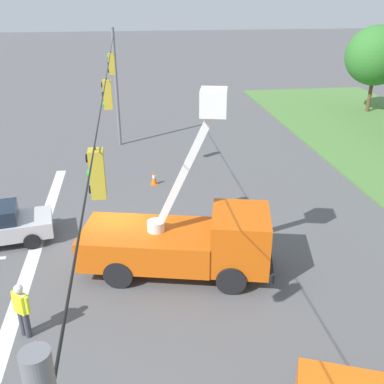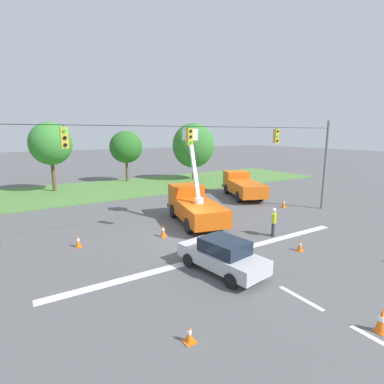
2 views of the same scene
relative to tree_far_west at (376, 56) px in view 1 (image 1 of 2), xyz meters
name	(u,v)px [view 1 (image 1 of 2)]	position (x,y,z in m)	size (l,w,h in m)	color
ground_plane	(120,249)	(18.54, -19.99, -4.49)	(200.00, 200.00, 0.00)	#565659
signal_gantry	(111,140)	(18.58, -19.99, -0.06)	(26.20, 0.33, 7.20)	slate
tree_far_west	(376,56)	(0.00, 0.00, 0.00)	(4.55, 4.76, 6.78)	brown
utility_truck_bucket_lift	(186,239)	(20.37, -17.62, -3.15)	(3.87, 6.98, 6.52)	#D6560F
road_worker	(22,307)	(22.95, -22.66, -3.49)	(0.44, 0.54, 1.77)	#383842
traffic_cone_lane_edge_a	(154,178)	(12.36, -18.24, -4.12)	(0.36, 0.36, 0.74)	orange
traffic_cone_far_left	(138,222)	(17.12, -19.22, -4.09)	(0.36, 0.36, 0.80)	orange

